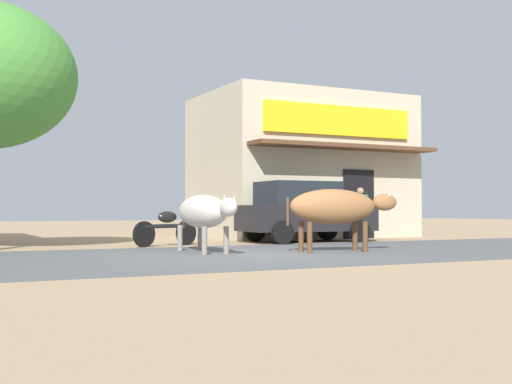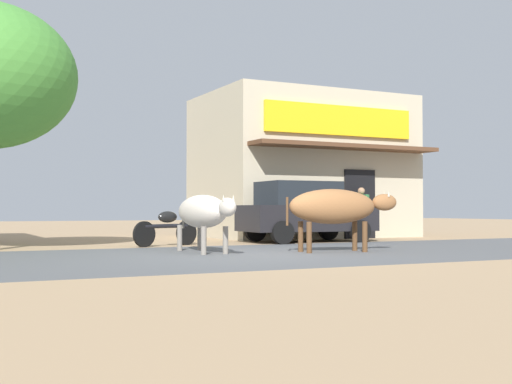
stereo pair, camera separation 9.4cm
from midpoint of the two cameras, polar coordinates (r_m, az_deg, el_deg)
The scene contains 8 objects.
ground at distance 13.31m, azimuth -0.72°, elevation -5.31°, with size 80.00×80.00×0.00m, color tan.
asphalt_road at distance 13.31m, azimuth -0.72°, elevation -5.30°, with size 72.00×6.39×0.00m, color #56585B.
storefront_right_club at distance 22.42m, azimuth 4.02°, elevation 2.12°, with size 6.42×5.38×4.57m.
parked_hatchback_car at distance 18.50m, azimuth 4.23°, elevation -1.62°, with size 3.65×1.93×1.64m.
parked_motorcycle at distance 16.55m, azimuth -7.35°, elevation -2.92°, with size 1.83×0.75×1.06m.
cow_near_brown at distance 14.00m, azimuth -4.29°, elevation -1.69°, with size 0.70×2.80×1.19m.
cow_far_dark at distance 14.26m, azimuth 6.88°, elevation -1.27°, with size 2.51×0.99×1.32m.
pedestrian_by_shop at distance 20.57m, azimuth 8.99°, elevation -1.42°, with size 0.39×0.61×1.55m.
Camera 2 is at (-5.74, -11.98, 0.90)m, focal length 47.51 mm.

